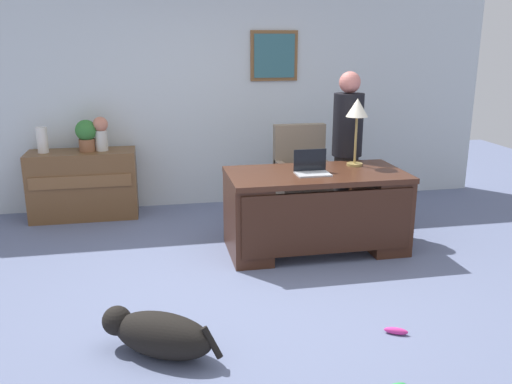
% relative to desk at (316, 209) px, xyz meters
% --- Properties ---
extents(ground_plane, '(12.00, 12.00, 0.00)m').
position_rel_desk_xyz_m(ground_plane, '(-0.74, -0.72, -0.43)').
color(ground_plane, slate).
extents(back_wall, '(7.00, 0.16, 2.70)m').
position_rel_desk_xyz_m(back_wall, '(-0.73, 1.88, 0.93)').
color(back_wall, silver).
rests_on(back_wall, ground_plane).
extents(desk, '(1.71, 0.87, 0.79)m').
position_rel_desk_xyz_m(desk, '(0.00, 0.00, 0.00)').
color(desk, '#422316').
rests_on(desk, ground_plane).
extents(credenza, '(1.21, 0.50, 0.79)m').
position_rel_desk_xyz_m(credenza, '(-2.35, 1.53, -0.03)').
color(credenza, brown).
rests_on(credenza, ground_plane).
extents(armchair, '(0.60, 0.59, 1.08)m').
position_rel_desk_xyz_m(armchair, '(0.14, 0.98, 0.06)').
color(armchair, gray).
rests_on(armchair, ground_plane).
extents(person_standing, '(0.32, 0.32, 1.70)m').
position_rel_desk_xyz_m(person_standing, '(0.51, 0.59, 0.46)').
color(person_standing, '#262323').
rests_on(person_standing, ground_plane).
extents(dog_lying, '(0.78, 0.62, 0.30)m').
position_rel_desk_xyz_m(dog_lying, '(-1.57, -1.60, -0.27)').
color(dog_lying, black).
rests_on(dog_lying, ground_plane).
extents(laptop, '(0.32, 0.22, 0.23)m').
position_rel_desk_xyz_m(laptop, '(-0.06, -0.02, 0.42)').
color(laptop, '#B2B5BA').
rests_on(laptop, desk).
extents(desk_lamp, '(0.22, 0.22, 0.68)m').
position_rel_desk_xyz_m(desk_lamp, '(0.47, 0.23, 0.90)').
color(desk_lamp, '#9E8447').
rests_on(desk_lamp, desk).
extents(vase_with_flowers, '(0.17, 0.17, 0.39)m').
position_rel_desk_xyz_m(vase_with_flowers, '(-2.11, 1.53, 0.58)').
color(vase_with_flowers, beige).
rests_on(vase_with_flowers, credenza).
extents(vase_empty, '(0.12, 0.12, 0.29)m').
position_rel_desk_xyz_m(vase_empty, '(-2.75, 1.53, 0.51)').
color(vase_empty, silver).
rests_on(vase_empty, credenza).
extents(potted_plant, '(0.24, 0.24, 0.36)m').
position_rel_desk_xyz_m(potted_plant, '(-2.27, 1.53, 0.56)').
color(potted_plant, brown).
rests_on(potted_plant, credenza).
extents(dog_toy_ball, '(0.09, 0.09, 0.09)m').
position_rel_desk_xyz_m(dog_toy_ball, '(-1.39, -1.37, -0.38)').
color(dog_toy_ball, green).
rests_on(dog_toy_ball, ground_plane).
extents(dog_toy_plush, '(0.17, 0.12, 0.05)m').
position_rel_desk_xyz_m(dog_toy_plush, '(0.09, -1.66, -0.40)').
color(dog_toy_plush, '#D8338C').
rests_on(dog_toy_plush, ground_plane).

